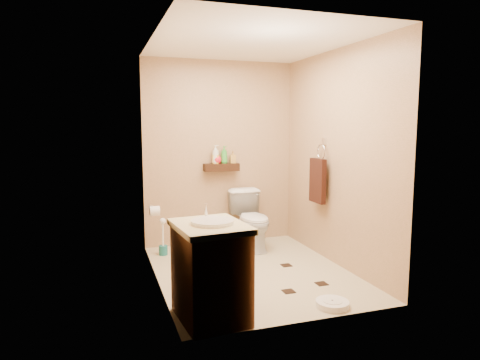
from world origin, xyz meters
name	(u,v)px	position (x,y,z in m)	size (l,w,h in m)	color
ground	(252,271)	(0.00, 0.00, 0.00)	(2.50, 2.50, 0.00)	#C8B992
wall_back	(220,153)	(0.00, 1.25, 1.20)	(2.00, 0.04, 2.40)	tan
wall_front	(308,174)	(0.00, -1.25, 1.20)	(2.00, 0.04, 2.40)	tan
wall_left	(155,163)	(-1.00, 0.00, 1.20)	(0.04, 2.50, 2.40)	tan
wall_right	(336,158)	(1.00, 0.00, 1.20)	(0.04, 2.50, 2.40)	tan
ceiling	(253,42)	(0.00, 0.00, 2.40)	(2.00, 2.50, 0.02)	white
wall_shelf	(221,167)	(0.00, 1.17, 1.02)	(0.46, 0.14, 0.10)	#311B0D
floor_accents	(256,272)	(0.04, -0.04, 0.00)	(1.12, 1.30, 0.01)	black
toilet	(252,220)	(0.30, 0.83, 0.37)	(0.41, 0.72, 0.74)	white
vanity	(211,270)	(-0.70, -0.95, 0.41)	(0.60, 0.70, 0.92)	brown
bathroom_scale	(332,304)	(0.36, -1.07, 0.03)	(0.31, 0.31, 0.06)	white
toilet_brush	(163,242)	(-0.82, 0.90, 0.16)	(0.10, 0.10, 0.46)	#1B6C6E
towel_ring	(318,179)	(0.91, 0.25, 0.95)	(0.12, 0.30, 0.76)	silver
toilet_paper	(155,211)	(-0.94, 0.65, 0.60)	(0.12, 0.11, 0.12)	white
bottle_a	(215,154)	(-0.08, 1.17, 1.19)	(0.09, 0.09, 0.24)	white
bottle_b	(216,157)	(-0.08, 1.17, 1.16)	(0.08, 0.08, 0.17)	yellow
bottle_c	(217,158)	(-0.06, 1.17, 1.15)	(0.12, 0.12, 0.15)	red
bottle_d	(224,155)	(0.04, 1.17, 1.18)	(0.09, 0.09, 0.23)	green
bottle_e	(233,157)	(0.16, 1.17, 1.15)	(0.07, 0.07, 0.16)	gold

